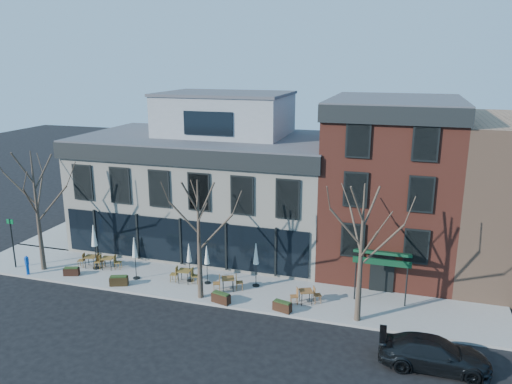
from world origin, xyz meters
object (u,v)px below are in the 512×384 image
(call_box, at_px, (27,264))
(umbrella_0, at_px, (94,238))
(parked_sedan, at_px, (434,354))
(cafe_set_0, at_px, (91,260))

(call_box, bearing_deg, umbrella_0, 29.46)
(parked_sedan, xyz_separation_m, call_box, (-24.62, 2.76, 0.12))
(parked_sedan, distance_m, call_box, 24.77)
(call_box, distance_m, umbrella_0, 4.48)
(cafe_set_0, distance_m, umbrella_0, 1.73)
(parked_sedan, bearing_deg, cafe_set_0, 75.23)
(cafe_set_0, height_order, umbrella_0, umbrella_0)
(call_box, xyz_separation_m, cafe_set_0, (3.22, 2.19, -0.19))
(parked_sedan, relative_size, call_box, 3.83)
(parked_sedan, bearing_deg, umbrella_0, 75.23)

